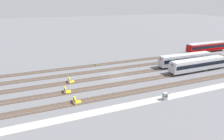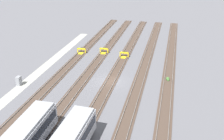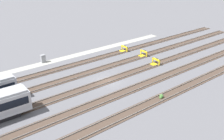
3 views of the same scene
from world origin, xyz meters
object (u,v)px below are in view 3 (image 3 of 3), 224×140
object	(u,v)px
electrical_cabinet	(43,58)
weed_clump	(161,96)
bumper_stop_nearest_track	(124,49)
bumper_stop_middle_track	(155,62)
bumper_stop_near_inner_track	(143,54)

from	to	relation	value
electrical_cabinet	weed_clump	distance (m)	25.97
bumper_stop_nearest_track	electrical_cabinet	xyz separation A→B (m)	(17.16, -5.10, 0.29)
bumper_stop_middle_track	weed_clump	world-z (taller)	bumper_stop_middle_track
weed_clump	bumper_stop_middle_track	bearing A→B (deg)	-132.84
bumper_stop_near_inner_track	electrical_cabinet	bearing A→B (deg)	-28.54
bumper_stop_nearest_track	bumper_stop_near_inner_track	distance (m)	5.09
bumper_stop_near_inner_track	bumper_stop_middle_track	bearing A→B (deg)	73.28
bumper_stop_nearest_track	bumper_stop_near_inner_track	xyz separation A→B (m)	(-1.28, 4.93, 0.00)
weed_clump	electrical_cabinet	bearing A→B (deg)	-72.30
bumper_stop_nearest_track	weed_clump	bearing A→B (deg)	64.73
bumper_stop_nearest_track	weed_clump	size ratio (longest dim) A/B	2.17
bumper_stop_nearest_track	bumper_stop_middle_track	size ratio (longest dim) A/B	1.00
electrical_cabinet	weed_clump	world-z (taller)	electrical_cabinet
bumper_stop_near_inner_track	electrical_cabinet	world-z (taller)	electrical_cabinet
bumper_stop_middle_track	bumper_stop_nearest_track	bearing A→B (deg)	-91.15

